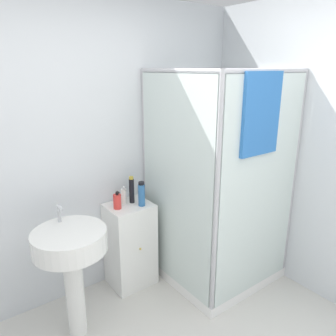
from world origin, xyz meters
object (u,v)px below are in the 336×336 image
shampoo_bottle_blue (142,194)px  shampoo_bottle_tall_black (132,190)px  lotion_bottle_white (124,196)px  sink (71,254)px  soap_dispenser (117,201)px

shampoo_bottle_blue → shampoo_bottle_tall_black: bearing=107.1°
shampoo_bottle_blue → lotion_bottle_white: (-0.10, 0.13, -0.04)m
sink → shampoo_bottle_tall_black: shampoo_bottle_tall_black is taller
shampoo_bottle_blue → lotion_bottle_white: bearing=127.3°
soap_dispenser → shampoo_bottle_tall_black: 0.18m
soap_dispenser → lotion_bottle_white: lotion_bottle_white is taller
soap_dispenser → shampoo_bottle_blue: shampoo_bottle_blue is taller
sink → shampoo_bottle_tall_black: bearing=24.8°
shampoo_bottle_tall_black → shampoo_bottle_blue: bearing=-72.9°
sink → shampoo_bottle_tall_black: 0.79m
soap_dispenser → lotion_bottle_white: bearing=32.6°
sink → shampoo_bottle_tall_black: (0.69, 0.32, 0.23)m
lotion_bottle_white → soap_dispenser: bearing=-147.4°
sink → lotion_bottle_white: size_ratio=6.03×
soap_dispenser → shampoo_bottle_blue: size_ratio=0.73×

